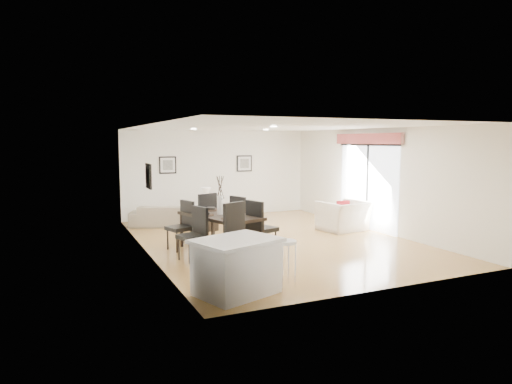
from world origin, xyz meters
name	(u,v)px	position (x,y,z in m)	size (l,w,h in m)	color
ground	(273,240)	(0.00, 0.00, 0.00)	(8.00, 8.00, 0.00)	#B18148
wall_back	(218,173)	(0.00, 4.00, 1.35)	(6.00, 0.04, 2.70)	white
wall_front	(386,206)	(0.00, -4.00, 1.35)	(6.00, 0.04, 2.70)	white
wall_left	(146,190)	(-3.00, 0.00, 1.35)	(0.04, 8.00, 2.70)	white
wall_right	(376,180)	(3.00, 0.00, 1.35)	(0.04, 8.00, 2.70)	white
ceiling	(274,127)	(0.00, 0.00, 2.70)	(6.00, 8.00, 0.02)	white
sofa	(167,215)	(-1.89, 2.89, 0.30)	(2.03, 0.79, 0.59)	gray
armchair	(344,216)	(2.25, 0.32, 0.39)	(1.21, 1.06, 0.78)	white
courtyard_plant_a	(461,214)	(5.54, -0.54, 0.36)	(0.66, 0.57, 0.73)	#39632A
courtyard_plant_b	(405,204)	(5.43, 1.56, 0.37)	(0.41, 0.41, 0.74)	#39632A
dining_table	(220,218)	(-1.52, -0.51, 0.72)	(1.47, 2.13, 0.81)	black
dining_chair_wnear	(196,230)	(-2.21, -0.96, 0.59)	(0.60, 0.60, 1.06)	black
dining_chair_wfar	(183,222)	(-2.21, 0.00, 0.60)	(0.60, 0.60, 1.07)	black
dining_chair_enear	(259,224)	(-0.84, -1.02, 0.63)	(0.63, 0.63, 1.13)	black
dining_chair_efar	(242,217)	(-0.84, -0.06, 0.62)	(0.64, 0.64, 1.12)	black
dining_chair_head	(239,230)	(-1.57, -1.70, 0.67)	(0.72, 0.72, 1.20)	black
dining_chair_foot	(205,214)	(-1.49, 0.69, 0.63)	(0.64, 0.64, 1.14)	black
vase	(220,198)	(-1.52, -0.51, 1.15)	(1.07, 1.64, 0.83)	white
coffee_table	(227,214)	(-0.08, 2.99, 0.21)	(1.05, 0.63, 0.42)	black
side_table	(206,218)	(-1.08, 1.85, 0.32)	(0.49, 0.49, 0.65)	black
table_lamp	(206,194)	(-1.08, 1.85, 0.97)	(0.26, 0.26, 0.49)	white
cushion	(343,208)	(2.13, 0.21, 0.63)	(0.37, 0.12, 0.37)	maroon
kitchen_island	(236,266)	(-2.23, -3.23, 0.44)	(1.49, 1.31, 0.87)	white
bar_stool	(286,247)	(-1.37, -3.23, 0.66)	(0.35, 0.35, 0.77)	white
framed_print_back_left	(168,165)	(-1.60, 3.97, 1.65)	(0.52, 0.04, 0.52)	black
framed_print_back_right	(244,163)	(0.90, 3.97, 1.65)	(0.52, 0.04, 0.52)	black
framed_print_left_wall	(149,176)	(-2.97, -0.20, 1.65)	(0.04, 0.52, 0.52)	black
sliding_door	(368,167)	(2.96, 0.30, 1.66)	(0.12, 2.70, 2.57)	white
courtyard	(440,188)	(6.16, 0.87, 0.92)	(6.00, 6.00, 2.00)	gray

